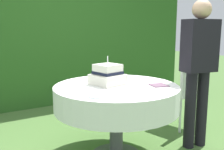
% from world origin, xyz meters
% --- Properties ---
extents(foliage_hedge, '(5.78, 0.43, 2.62)m').
position_xyz_m(foliage_hedge, '(0.00, 2.30, 1.31)').
color(foliage_hedge, '#28561E').
rests_on(foliage_hedge, ground_plane).
extents(cake_table, '(1.24, 1.24, 0.75)m').
position_xyz_m(cake_table, '(0.00, 0.00, 0.63)').
color(cake_table, '#4C4C51').
rests_on(cake_table, ground_plane).
extents(wedding_cake, '(0.34, 0.34, 0.29)m').
position_xyz_m(wedding_cake, '(-0.04, 0.09, 0.84)').
color(wedding_cake, silver).
rests_on(wedding_cake, cake_table).
extents(serving_plate_near, '(0.12, 0.12, 0.01)m').
position_xyz_m(serving_plate_near, '(-0.16, 0.37, 0.76)').
color(serving_plate_near, white).
rests_on(serving_plate_near, cake_table).
extents(serving_plate_far, '(0.14, 0.14, 0.01)m').
position_xyz_m(serving_plate_far, '(-0.38, -0.29, 0.76)').
color(serving_plate_far, white).
rests_on(serving_plate_far, cake_table).
extents(napkin_stack, '(0.19, 0.19, 0.01)m').
position_xyz_m(napkin_stack, '(0.35, -0.23, 0.76)').
color(napkin_stack, '#6B4C60').
rests_on(napkin_stack, cake_table).
extents(garden_chair, '(0.48, 0.48, 0.89)m').
position_xyz_m(garden_chair, '(1.15, 0.22, 0.54)').
color(garden_chair, white).
rests_on(garden_chair, ground_plane).
extents(standing_person, '(0.39, 0.26, 1.60)m').
position_xyz_m(standing_person, '(0.88, -0.25, 0.93)').
color(standing_person, black).
rests_on(standing_person, ground_plane).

